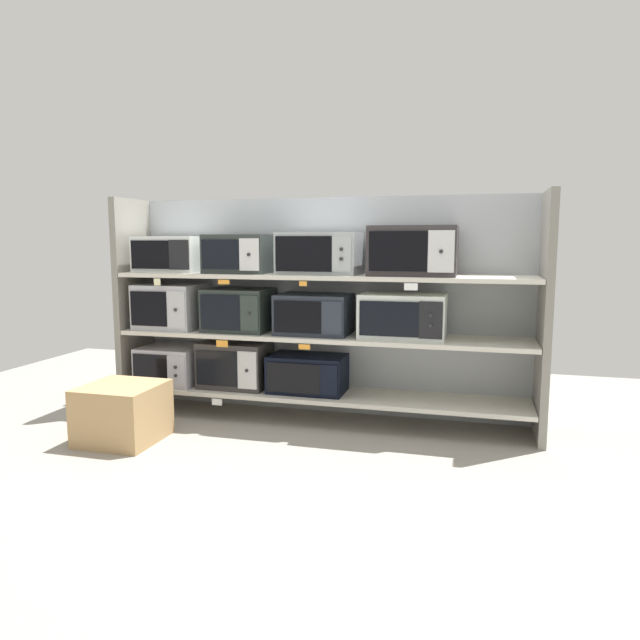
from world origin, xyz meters
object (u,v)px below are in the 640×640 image
Objects in this scene: microwave_4 at (239,310)px; microwave_7 at (171,254)px; microwave_0 at (172,364)px; microwave_6 at (403,316)px; microwave_5 at (314,314)px; microwave_1 at (235,364)px; shipping_carton at (123,413)px; microwave_8 at (240,254)px; microwave_9 at (319,253)px; microwave_10 at (413,251)px; microwave_3 at (171,306)px; microwave_2 at (308,373)px.

microwave_4 is 0.95× the size of microwave_7.
microwave_0 is 0.78× the size of microwave_6.
microwave_4 is 0.57m from microwave_5.
microwave_4 is at bearing 0.00° from microwave_0.
microwave_1 is at bearing 180.00° from microwave_6.
microwave_1 is at bearing 0.01° from microwave_7.
shipping_carton is (0.05, -0.74, -0.16)m from microwave_0.
microwave_8 is 0.59m from microwave_9.
microwave_0 is 0.78× the size of microwave_10.
microwave_3 is 0.84× the size of microwave_9.
microwave_1 is at bearing 57.94° from shipping_carton.
microwave_4 is at bearing -0.02° from microwave_3.
microwave_0 is at bearing -179.42° from microwave_7.
microwave_6 is at bearing 0.00° from microwave_0.
shipping_carton is (0.03, -0.74, -1.00)m from microwave_7.
microwave_6 is 1.95m from shipping_carton.
microwave_0 is 1.02m from microwave_8.
microwave_2 is 0.69m from microwave_4.
microwave_7 is at bearing 179.99° from microwave_9.
microwave_0 is 0.88× the size of microwave_5.
microwave_10 is (1.24, -0.00, 0.03)m from microwave_8.
microwave_8 is 1.24m from microwave_10.
microwave_10 is (1.81, 0.00, 0.87)m from microwave_0.
microwave_7 is at bearing -0.15° from microwave_3.
microwave_4 is 0.83× the size of microwave_9.
microwave_2 is at bearing 35.79° from shipping_carton.
microwave_8 reaches higher than microwave_0.
microwave_8 is at bearing 54.71° from shipping_carton.
microwave_0 is 0.95× the size of shipping_carton.
microwave_0 is at bearing -179.97° from microwave_1.
microwave_10 is at bearing -0.00° from microwave_7.
microwave_7 is 0.88× the size of microwave_9.
microwave_10 is at bearing 0.02° from microwave_6.
microwave_4 is at bearing -179.98° from microwave_5.
microwave_4 is 0.74m from microwave_9.
microwave_0 is 1.08m from microwave_2.
shipping_carton is (-0.52, -0.74, -1.01)m from microwave_8.
microwave_1 reaches higher than microwave_0.
microwave_0 is 0.97× the size of microwave_3.
microwave_5 is 0.43m from microwave_9.
microwave_8 is at bearing 0.86° from microwave_4.
microwave_2 is 1.15× the size of shipping_carton.
microwave_9 reaches higher than microwave_0.
shipping_carton is at bearing -86.56° from microwave_3.
microwave_5 is 0.69m from microwave_8.
shipping_carton is at bearing -144.21° from microwave_2.
microwave_1 is 0.86× the size of microwave_6.
microwave_4 is 0.98× the size of shipping_carton.
microwave_10 is (1.81, -0.00, 0.42)m from microwave_3.
microwave_7 is 1.80m from microwave_10.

